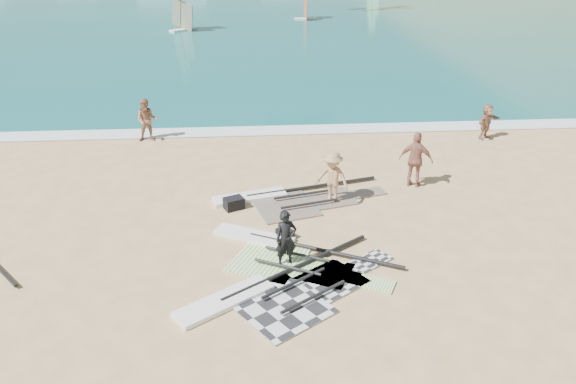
{
  "coord_description": "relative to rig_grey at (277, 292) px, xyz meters",
  "views": [
    {
      "loc": [
        -0.48,
        -11.16,
        8.31
      ],
      "look_at": [
        0.61,
        4.0,
        1.0
      ],
      "focal_mm": 35.0,
      "sensor_mm": 36.0,
      "label": 1
    }
  ],
  "objects": [
    {
      "name": "gear_bag_near",
      "position": [
        -1.13,
        4.69,
        0.14
      ],
      "size": [
        0.72,
        0.64,
        0.38
      ],
      "primitive_type": "cube",
      "rotation": [
        0.0,
        0.0,
        0.42
      ],
      "color": "black",
      "rests_on": "ground"
    },
    {
      "name": "person_wetsuit",
      "position": [
        0.32,
        1.28,
        0.76
      ],
      "size": [
        0.67,
        0.52,
        1.61
      ],
      "primitive_type": "imported",
      "rotation": [
        0.0,
        0.0,
        0.25
      ],
      "color": "black",
      "rests_on": "ground"
    },
    {
      "name": "beachgoer_mid",
      "position": [
        2.06,
        4.88,
        0.84
      ],
      "size": [
        1.33,
        1.2,
        1.79
      ],
      "primitive_type": "imported",
      "rotation": [
        0.0,
        0.0,
        -0.6
      ],
      "color": "tan",
      "rests_on": "ground"
    },
    {
      "name": "windsurfer_centre",
      "position": [
        5.08,
        43.47,
        1.12
      ],
      "size": [
        2.13,
        2.6,
        3.88
      ],
      "rotation": [
        0.0,
        0.0,
        0.02
      ],
      "color": "white",
      "rests_on": "ground"
    },
    {
      "name": "gear_bag_far",
      "position": [
        0.38,
        2.71,
        0.09
      ],
      "size": [
        0.56,
        0.56,
        0.28
      ],
      "primitive_type": "cube",
      "rotation": [
        0.0,
        0.0,
        -0.81
      ],
      "color": "black",
      "rests_on": "ground"
    },
    {
      "name": "rig_orange",
      "position": [
        0.64,
        5.21,
        -0.0
      ],
      "size": [
        5.92,
        3.12,
        0.2
      ],
      "rotation": [
        0.0,
        0.0,
        0.26
      ],
      "color": "#DB4522",
      "rests_on": "ground"
    },
    {
      "name": "ground",
      "position": [
        -0.07,
        -0.27,
        -0.05
      ],
      "size": [
        300.0,
        300.0,
        0.0
      ],
      "primitive_type": "plane",
      "color": "#D7B07E",
      "rests_on": "ground"
    },
    {
      "name": "beachgoer_right",
      "position": [
        9.43,
        10.48,
        0.71
      ],
      "size": [
        1.41,
        1.17,
        1.51
      ],
      "primitive_type": "imported",
      "rotation": [
        0.0,
        0.0,
        0.61
      ],
      "color": "#986B52",
      "rests_on": "ground"
    },
    {
      "name": "beachgoer_back",
      "position": [
        5.11,
        6.0,
        0.93
      ],
      "size": [
        1.24,
        0.92,
        1.96
      ],
      "primitive_type": "imported",
      "rotation": [
        0.0,
        0.0,
        2.7
      ],
      "color": "#9D6253",
      "rests_on": "ground"
    },
    {
      "name": "beachgoer_left",
      "position": [
        -4.8,
        11.23,
        0.85
      ],
      "size": [
        0.91,
        0.72,
        1.81
      ],
      "primitive_type": "imported",
      "rotation": [
        0.0,
        0.0,
        0.04
      ],
      "color": "#996348",
      "rests_on": "ground"
    },
    {
      "name": "rig_green",
      "position": [
        0.26,
        1.83,
        -0.0
      ],
      "size": [
        5.18,
        3.84,
        0.2
      ],
      "rotation": [
        0.0,
        0.0,
        -0.47
      ],
      "color": "#7EBF2F",
      "rests_on": "ground"
    },
    {
      "name": "rig_grey",
      "position": [
        0.0,
        0.0,
        0.0
      ],
      "size": [
        5.8,
        4.43,
        0.2
      ],
      "rotation": [
        0.0,
        0.0,
        0.61
      ],
      "color": "#28282B",
      "rests_on": "ground"
    },
    {
      "name": "surf_line",
      "position": [
        -0.07,
        12.03,
        -0.05
      ],
      "size": [
        300.0,
        1.2,
        0.04
      ],
      "primitive_type": "cube",
      "color": "white",
      "rests_on": "ground"
    },
    {
      "name": "windsurfer_left",
      "position": [
        -5.92,
        38.15,
        1.27
      ],
      "size": [
        2.34,
        2.3,
        4.58
      ],
      "rotation": [
        0.0,
        0.0,
        0.74
      ],
      "color": "white",
      "rests_on": "ground"
    }
  ]
}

